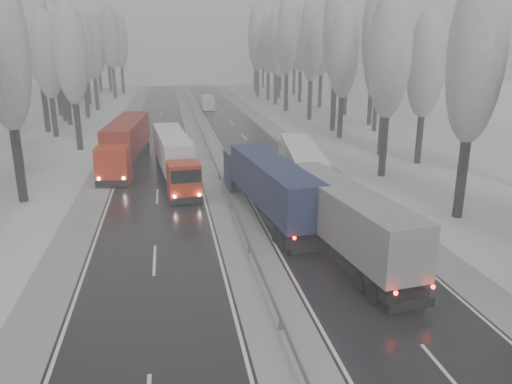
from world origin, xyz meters
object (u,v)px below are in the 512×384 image
object	(u,v)px
truck_grey_tarp	(335,212)
truck_blue_box	(267,182)
box_truck_distant	(207,102)
truck_red_red	(126,140)
truck_red_white	(174,153)
truck_cream_box	(300,163)

from	to	relation	value
truck_grey_tarp	truck_blue_box	xyz separation A→B (m)	(-2.53, 6.76, 0.00)
truck_grey_tarp	box_truck_distant	distance (m)	64.84
truck_grey_tarp	truck_red_red	xyz separation A→B (m)	(-13.03, 23.15, 0.17)
truck_red_white	truck_red_red	world-z (taller)	truck_red_red
truck_blue_box	truck_grey_tarp	bearing A→B (deg)	-76.03
truck_blue_box	truck_red_red	xyz separation A→B (m)	(-10.50, 16.40, 0.17)
truck_grey_tarp	truck_red_white	distance (m)	19.55
truck_cream_box	truck_red_white	bearing A→B (deg)	159.72
truck_cream_box	truck_red_red	distance (m)	17.97
box_truck_distant	truck_blue_box	bearing A→B (deg)	-90.92
truck_grey_tarp	box_truck_distant	size ratio (longest dim) A/B	2.34
truck_red_white	truck_blue_box	bearing A→B (deg)	-65.78
truck_cream_box	box_truck_distant	world-z (taller)	truck_cream_box
truck_red_red	box_truck_distant	bearing A→B (deg)	80.10
truck_grey_tarp	truck_red_red	size ratio (longest dim) A/B	0.93
truck_grey_tarp	box_truck_distant	xyz separation A→B (m)	(-1.89, 64.80, -1.05)
box_truck_distant	truck_red_white	world-z (taller)	truck_red_white
truck_blue_box	truck_red_white	bearing A→B (deg)	112.88
truck_grey_tarp	truck_blue_box	bearing A→B (deg)	102.93
box_truck_distant	truck_grey_tarp	bearing A→B (deg)	-88.62
box_truck_distant	truck_red_red	size ratio (longest dim) A/B	0.40
truck_cream_box	box_truck_distant	distance (m)	52.63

